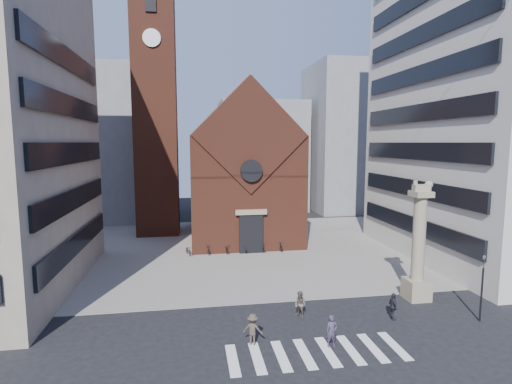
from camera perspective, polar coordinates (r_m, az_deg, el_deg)
The scene contains 21 objects.
ground at distance 25.90m, azimuth 5.24°, elevation -18.80°, with size 120.00×120.00×0.00m, color black.
piazza at distance 43.45m, azimuth -1.13°, elevation -7.95°, with size 46.00×30.00×0.05m, color gray.
zebra_crossing at distance 23.49m, azimuth 8.63°, elevation -21.73°, with size 10.20×3.20×0.01m, color white, non-canonical shape.
church at distance 48.06m, azimuth -2.18°, elevation 3.13°, with size 12.00×16.65×18.00m.
campanile at distance 50.88m, azimuth -14.15°, elevation 11.88°, with size 5.50×5.50×31.20m.
building_right at distance 45.97m, azimuth 32.20°, elevation 11.89°, with size 18.00×22.00×32.00m, color beige.
bg_block_left at distance 64.08m, azimuth -22.13°, elevation 6.30°, with size 16.00×14.00×22.00m, color gray.
bg_block_mid at distance 68.63m, azimuth 0.71°, elevation 5.16°, with size 14.00×12.00×18.00m, color gray.
bg_block_right at distance 70.34m, azimuth 14.21°, elevation 7.44°, with size 16.00×14.00×24.00m, color gray.
lion_column at distance 31.13m, azimuth 22.17°, elevation -8.04°, with size 1.63×1.60×8.68m.
traffic_light at distance 29.46m, azimuth 29.58°, elevation -11.67°, with size 0.13×0.16×4.30m.
pedestrian_0 at distance 23.80m, azimuth 10.77°, elevation -18.95°, with size 0.66×0.43×1.80m, color #393145.
pedestrian_1 at distance 27.00m, azimuth 6.33°, elevation -15.69°, with size 0.84×0.65×1.72m, color #5D524A.
pedestrian_2 at distance 27.96m, azimuth 19.01°, elevation -15.20°, with size 1.03×0.43×1.75m, color #24242B.
pedestrian_3 at distance 23.65m, azimuth -0.47°, elevation -19.01°, with size 1.15×0.66×1.78m, color #43362D.
scooter_0 at distance 41.15m, azimuth -9.62°, elevation -8.22°, with size 0.61×1.74×0.92m, color black.
scooter_1 at distance 41.17m, azimuth -7.00°, elevation -8.09°, with size 0.48×1.69×1.02m, color black.
scooter_2 at distance 41.29m, azimuth -4.39°, elevation -8.08°, with size 0.61×1.74×0.92m, color black.
scooter_3 at distance 41.47m, azimuth -1.80°, elevation -7.93°, with size 0.48×1.69×1.02m, color black.
scooter_4 at distance 41.76m, azimuth 0.75°, elevation -7.89°, with size 0.61×1.74×0.92m, color black.
scooter_5 at distance 42.10m, azimuth 3.27°, elevation -7.70°, with size 0.48×1.69×1.02m, color black.
Camera 1 is at (-5.98, -22.53, 11.29)m, focal length 28.00 mm.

